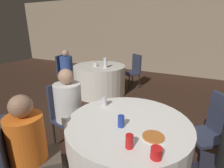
{
  "coord_description": "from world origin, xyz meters",
  "views": [
    {
      "loc": [
        0.4,
        -1.57,
        1.71
      ],
      "look_at": [
        -0.78,
        0.73,
        0.85
      ],
      "focal_mm": 28.0,
      "sensor_mm": 36.0,
      "label": 1
    }
  ],
  "objects_px": {
    "chair_near_southwest": "(18,161)",
    "chair_near_west": "(64,110)",
    "table_near": "(127,150)",
    "chair_far_west": "(64,70)",
    "soda_can_blue": "(121,121)",
    "table_far": "(100,80)",
    "soda_can_silver": "(104,101)",
    "person_blue_shirt": "(69,70)",
    "chair_near_northeast": "(214,126)",
    "person_white_shirt": "(71,109)",
    "person_orange_shirt": "(38,154)",
    "soda_can_red": "(129,141)",
    "chair_far_northeast": "(134,68)",
    "bottle_far": "(105,63)",
    "pizza_plate_near": "(153,137)"
  },
  "relations": [
    {
      "from": "table_near",
      "to": "chair_far_west",
      "type": "relative_size",
      "value": 1.4
    },
    {
      "from": "chair_far_west",
      "to": "soda_can_red",
      "type": "bearing_deg",
      "value": 42.09
    },
    {
      "from": "person_orange_shirt",
      "to": "person_white_shirt",
      "type": "distance_m",
      "value": 0.87
    },
    {
      "from": "soda_can_red",
      "to": "bottle_far",
      "type": "distance_m",
      "value": 2.96
    },
    {
      "from": "chair_far_northeast",
      "to": "person_orange_shirt",
      "type": "bearing_deg",
      "value": 131.8
    },
    {
      "from": "chair_near_southwest",
      "to": "chair_near_west",
      "type": "height_order",
      "value": "same"
    },
    {
      "from": "chair_near_west",
      "to": "person_blue_shirt",
      "type": "height_order",
      "value": "person_blue_shirt"
    },
    {
      "from": "table_far",
      "to": "person_blue_shirt",
      "type": "relative_size",
      "value": 1.2
    },
    {
      "from": "chair_near_southwest",
      "to": "person_blue_shirt",
      "type": "relative_size",
      "value": 0.86
    },
    {
      "from": "chair_near_west",
      "to": "soda_can_silver",
      "type": "xyz_separation_m",
      "value": [
        0.65,
        0.04,
        0.25
      ]
    },
    {
      "from": "chair_far_northeast",
      "to": "pizza_plate_near",
      "type": "height_order",
      "value": "chair_far_northeast"
    },
    {
      "from": "table_far",
      "to": "soda_can_blue",
      "type": "xyz_separation_m",
      "value": [
        1.67,
        -2.33,
        0.43
      ]
    },
    {
      "from": "chair_near_west",
      "to": "pizza_plate_near",
      "type": "height_order",
      "value": "chair_near_west"
    },
    {
      "from": "chair_near_west",
      "to": "bottle_far",
      "type": "distance_m",
      "value": 1.97
    },
    {
      "from": "table_near",
      "to": "person_orange_shirt",
      "type": "bearing_deg",
      "value": -133.01
    },
    {
      "from": "table_far",
      "to": "chair_near_west",
      "type": "relative_size",
      "value": 1.4
    },
    {
      "from": "chair_near_northeast",
      "to": "bottle_far",
      "type": "distance_m",
      "value": 2.71
    },
    {
      "from": "table_far",
      "to": "person_white_shirt",
      "type": "height_order",
      "value": "person_white_shirt"
    },
    {
      "from": "table_near",
      "to": "chair_far_northeast",
      "type": "relative_size",
      "value": 1.4
    },
    {
      "from": "soda_can_blue",
      "to": "table_far",
      "type": "bearing_deg",
      "value": 125.5
    },
    {
      "from": "chair_far_northeast",
      "to": "chair_far_west",
      "type": "relative_size",
      "value": 1.0
    },
    {
      "from": "chair_far_west",
      "to": "person_white_shirt",
      "type": "height_order",
      "value": "person_white_shirt"
    },
    {
      "from": "person_orange_shirt",
      "to": "soda_can_silver",
      "type": "distance_m",
      "value": 0.94
    },
    {
      "from": "chair_near_west",
      "to": "person_white_shirt",
      "type": "relative_size",
      "value": 0.8
    },
    {
      "from": "chair_near_west",
      "to": "chair_far_west",
      "type": "distance_m",
      "value": 2.53
    },
    {
      "from": "table_near",
      "to": "soda_can_red",
      "type": "relative_size",
      "value": 10.89
    },
    {
      "from": "soda_can_blue",
      "to": "soda_can_red",
      "type": "distance_m",
      "value": 0.32
    },
    {
      "from": "chair_near_northeast",
      "to": "soda_can_silver",
      "type": "distance_m",
      "value": 1.37
    },
    {
      "from": "chair_far_northeast",
      "to": "soda_can_silver",
      "type": "distance_m",
      "value": 2.96
    },
    {
      "from": "person_blue_shirt",
      "to": "chair_near_northeast",
      "type": "bearing_deg",
      "value": 59.74
    },
    {
      "from": "chair_far_west",
      "to": "soda_can_silver",
      "type": "height_order",
      "value": "chair_far_west"
    },
    {
      "from": "chair_near_southwest",
      "to": "person_white_shirt",
      "type": "height_order",
      "value": "person_white_shirt"
    },
    {
      "from": "table_far",
      "to": "pizza_plate_near",
      "type": "xyz_separation_m",
      "value": [
        2.0,
        -2.37,
        0.38
      ]
    },
    {
      "from": "person_white_shirt",
      "to": "soda_can_silver",
      "type": "distance_m",
      "value": 0.54
    },
    {
      "from": "chair_far_west",
      "to": "person_orange_shirt",
      "type": "xyz_separation_m",
      "value": [
        2.14,
        -2.72,
        0.04
      ]
    },
    {
      "from": "table_near",
      "to": "table_far",
      "type": "bearing_deg",
      "value": 127.51
    },
    {
      "from": "soda_can_red",
      "to": "person_orange_shirt",
      "type": "bearing_deg",
      "value": -160.38
    },
    {
      "from": "chair_near_southwest",
      "to": "soda_can_silver",
      "type": "bearing_deg",
      "value": 115.48
    },
    {
      "from": "table_far",
      "to": "person_white_shirt",
      "type": "xyz_separation_m",
      "value": [
        0.78,
        -2.05,
        0.23
      ]
    },
    {
      "from": "chair_near_southwest",
      "to": "chair_near_west",
      "type": "relative_size",
      "value": 1.0
    },
    {
      "from": "person_orange_shirt",
      "to": "soda_can_red",
      "type": "relative_size",
      "value": 9.7
    },
    {
      "from": "pizza_plate_near",
      "to": "person_orange_shirt",
      "type": "bearing_deg",
      "value": -151.45
    },
    {
      "from": "chair_far_northeast",
      "to": "soda_can_blue",
      "type": "distance_m",
      "value": 3.4
    },
    {
      "from": "person_orange_shirt",
      "to": "bottle_far",
      "type": "relative_size",
      "value": 4.87
    },
    {
      "from": "table_far",
      "to": "person_white_shirt",
      "type": "distance_m",
      "value": 2.21
    },
    {
      "from": "table_far",
      "to": "bottle_far",
      "type": "distance_m",
      "value": 0.56
    },
    {
      "from": "chair_near_northeast",
      "to": "person_blue_shirt",
      "type": "bearing_deg",
      "value": 29.2
    },
    {
      "from": "table_near",
      "to": "chair_far_west",
      "type": "xyz_separation_m",
      "value": [
        -2.77,
        2.05,
        0.18
      ]
    },
    {
      "from": "chair_near_northeast",
      "to": "soda_can_blue",
      "type": "bearing_deg",
      "value": 93.97
    },
    {
      "from": "table_far",
      "to": "pizza_plate_near",
      "type": "relative_size",
      "value": 5.96
    }
  ]
}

